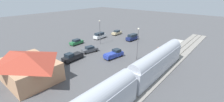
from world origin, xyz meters
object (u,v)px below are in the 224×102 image
Objects in this scene: light_pole_near_platform at (138,40)px; station_building at (28,66)px; pedestrian_on_platform at (158,49)px; sedan_tan at (117,32)px; pickup_blue at (114,54)px; light_pole_lot_center at (100,29)px; sedan_green at (76,42)px; suv_navy at (132,37)px; sedan_charcoal at (90,49)px; pickup_black at (72,57)px; suv_white at (100,35)px.

station_building is at bearing 62.29° from light_pole_near_platform.
pedestrian_on_platform is 8.28m from light_pole_near_platform.
pickup_blue is at bearing 126.59° from sedan_tan.
light_pole_lot_center is at bearing -10.63° from light_pole_near_platform.
station_building is at bearing 117.74° from sedan_green.
suv_navy is (-1.26, -34.54, -1.66)m from station_building.
pedestrian_on_platform is 0.37× the size of sedan_green.
light_pole_near_platform reaches higher than sedan_charcoal.
pickup_black is 0.71× the size of light_pole_lot_center.
sedan_tan is at bearing -98.94° from suv_white.
sedan_charcoal is at bearing 111.79° from light_pole_lot_center.
pedestrian_on_platform is at bearing -115.68° from station_building.
light_pole_near_platform is 15.92m from light_pole_lot_center.
suv_navy is at bearing -150.70° from suv_white.
light_pole_near_platform is (-11.84, -10.77, 4.02)m from pickup_black.
light_pole_near_platform reaches higher than suv_navy.
light_pole_lot_center is at bearing 12.59° from pedestrian_on_platform.
pickup_blue is 10.42m from pickup_black.
sedan_green is 21.72m from light_pole_near_platform.
light_pole_lot_center is at bearing -28.67° from pickup_blue.
pickup_blue is at bearing -108.29° from station_building.
station_building reaches higher than sedan_tan.
suv_white is 21.92m from light_pole_near_platform.
pickup_black is at bearing 51.23° from pedestrian_on_platform.
sedan_tan is at bearing -97.10° from sedan_green.
sedan_tan is at bearing -53.41° from pickup_blue.
sedan_green is (9.99, -18.99, -1.93)m from station_building.
pickup_blue is at bearing 151.33° from light_pole_lot_center.
station_building is 1.61× the size of light_pole_lot_center.
suv_white is at bearing -1.18° from pedestrian_on_platform.
pickup_black is 6.64m from sedan_charcoal.
sedan_tan is 0.82× the size of pickup_black.
sedan_tan is 0.95× the size of sedan_charcoal.
sedan_tan is 0.90× the size of suv_navy.
sedan_green is 8.60m from sedan_charcoal.
sedan_green is at bearing -12.57° from sedan_charcoal.
light_pole_lot_center reaches higher than station_building.
sedan_tan is 23.22m from pickup_blue.
light_pole_near_platform is (-18.93, 15.81, 4.17)m from sedan_tan.
suv_white reaches higher than sedan_charcoal.
light_pole_lot_center is (4.44, -24.26, 2.09)m from station_building.
suv_navy reaches higher than pickup_black.
station_building is at bearing 93.48° from pickup_black.
pedestrian_on_platform is 0.34× the size of suv_white.
pickup_black is 1.21× the size of sedan_green.
pickup_blue reaches higher than sedan_green.
sedan_charcoal is (-6.14, 20.01, 0.00)m from sedan_tan.
sedan_charcoal is at bearing 18.18° from light_pole_near_platform.
sedan_green is (2.26, 18.14, 0.00)m from sedan_tan.
sedan_charcoal is at bearing 36.32° from pedestrian_on_platform.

